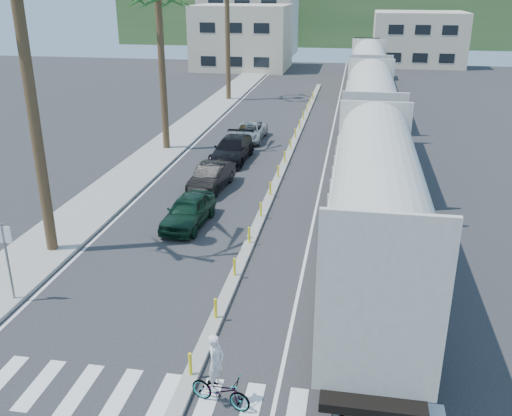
# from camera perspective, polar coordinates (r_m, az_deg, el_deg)

# --- Properties ---
(ground) EXTENTS (140.00, 140.00, 0.00)m
(ground) POSITION_cam_1_polar(r_m,az_deg,el_deg) (17.77, -5.60, -14.65)
(ground) COLOR #28282B
(ground) RESTS_ON ground
(sidewalk) EXTENTS (3.00, 90.00, 0.15)m
(sidewalk) POSITION_cam_1_polar(r_m,az_deg,el_deg) (42.08, -7.88, 7.00)
(sidewalk) COLOR gray
(sidewalk) RESTS_ON ground
(rails) EXTENTS (1.56, 100.00, 0.06)m
(rails) POSITION_cam_1_polar(r_m,az_deg,el_deg) (43.06, 10.91, 7.09)
(rails) COLOR black
(rails) RESTS_ON ground
(median) EXTENTS (0.45, 60.00, 0.85)m
(median) POSITION_cam_1_polar(r_m,az_deg,el_deg) (35.53, 2.87, 4.50)
(median) COLOR gray
(median) RESTS_ON ground
(crosswalk) EXTENTS (14.00, 2.20, 0.01)m
(crosswalk) POSITION_cam_1_polar(r_m,az_deg,el_deg) (16.27, -7.55, -18.68)
(crosswalk) COLOR silver
(crosswalk) RESTS_ON ground
(lane_markings) EXTENTS (9.42, 90.00, 0.01)m
(lane_markings) POSITION_cam_1_polar(r_m,az_deg,el_deg) (40.64, 0.75, 6.59)
(lane_markings) COLOR silver
(lane_markings) RESTS_ON ground
(freight_train) EXTENTS (3.00, 60.94, 5.85)m
(freight_train) POSITION_cam_1_polar(r_m,az_deg,el_deg) (39.60, 11.22, 10.10)
(freight_train) COLOR #B7B4A8
(freight_train) RESTS_ON ground
(street_sign) EXTENTS (0.60, 0.08, 3.00)m
(street_sign) POSITION_cam_1_polar(r_m,az_deg,el_deg) (21.24, -23.72, -3.99)
(street_sign) COLOR slate
(street_sign) RESTS_ON ground
(buildings) EXTENTS (38.00, 27.00, 10.00)m
(buildings) POSITION_cam_1_polar(r_m,az_deg,el_deg) (86.29, 3.06, 17.41)
(buildings) COLOR #C4B39C
(buildings) RESTS_ON ground
(hillside) EXTENTS (80.00, 20.00, 12.00)m
(hillside) POSITION_cam_1_polar(r_m,az_deg,el_deg) (113.94, 8.34, 19.04)
(hillside) COLOR #385628
(hillside) RESTS_ON ground
(car_lead) EXTENTS (2.23, 4.38, 1.42)m
(car_lead) POSITION_cam_1_polar(r_m,az_deg,el_deg) (26.46, -6.78, -0.28)
(car_lead) COLOR black
(car_lead) RESTS_ON ground
(car_second) EXTENTS (2.27, 4.50, 1.39)m
(car_second) POSITION_cam_1_polar(r_m,az_deg,el_deg) (31.09, -4.47, 3.13)
(car_second) COLOR black
(car_second) RESTS_ON ground
(car_third) EXTENTS (2.43, 5.25, 1.48)m
(car_third) POSITION_cam_1_polar(r_m,az_deg,el_deg) (36.15, -2.40, 5.88)
(car_third) COLOR black
(car_third) RESTS_ON ground
(car_rear) EXTENTS (2.18, 4.55, 1.25)m
(car_rear) POSITION_cam_1_polar(r_m,az_deg,el_deg) (41.07, -0.68, 7.64)
(car_rear) COLOR #B5B8BB
(car_rear) RESTS_ON ground
(cyclist) EXTENTS (1.49, 2.04, 2.14)m
(cyclist) POSITION_cam_1_polar(r_m,az_deg,el_deg) (15.70, -3.67, -17.12)
(cyclist) COLOR #9EA0A5
(cyclist) RESTS_ON ground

